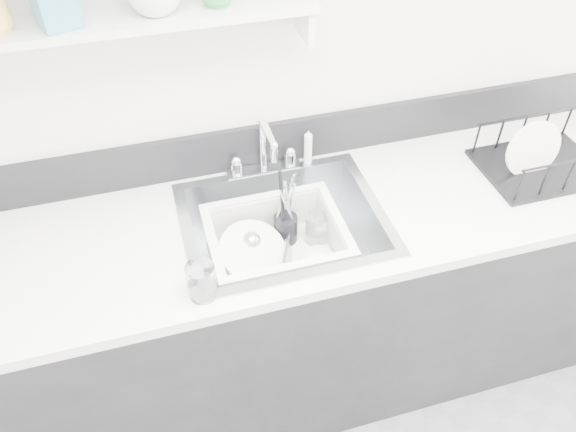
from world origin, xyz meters
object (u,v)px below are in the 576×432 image
object	(u,v)px
sink	(284,239)
dish_rack	(545,152)
counter_run	(284,308)
wash_tub	(276,246)

from	to	relation	value
sink	dish_rack	bearing A→B (deg)	0.14
counter_run	dish_rack	xyz separation A→B (m)	(0.93, 0.00, 0.53)
sink	dish_rack	xyz separation A→B (m)	(0.93, 0.00, 0.16)
counter_run	sink	bearing A→B (deg)	0.00
wash_tub	dish_rack	world-z (taller)	dish_rack
wash_tub	counter_run	bearing A→B (deg)	43.03
sink	wash_tub	xyz separation A→B (m)	(-0.03, -0.03, 0.01)
wash_tub	dish_rack	distance (m)	0.98
sink	wash_tub	world-z (taller)	sink
sink	dish_rack	world-z (taller)	dish_rack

